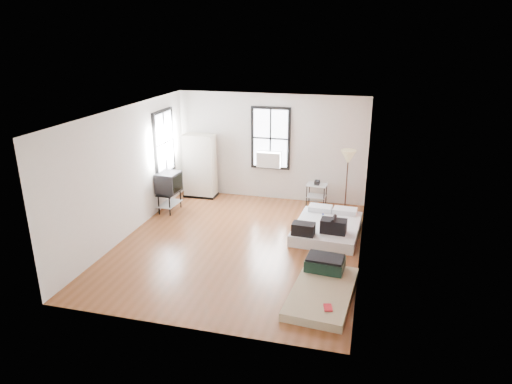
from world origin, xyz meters
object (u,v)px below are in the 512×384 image
(mattress_main, at_px, (327,227))
(tv_stand, at_px, (169,184))
(wardrobe, at_px, (200,166))
(mattress_bare, at_px, (323,285))
(side_table, at_px, (317,189))
(floor_lamp, at_px, (348,160))

(mattress_main, relative_size, tv_stand, 1.92)
(tv_stand, bearing_deg, wardrobe, 77.43)
(mattress_bare, bearing_deg, wardrobe, 137.89)
(mattress_main, distance_m, wardrobe, 4.04)
(mattress_main, height_order, tv_stand, tv_stand)
(wardrobe, bearing_deg, mattress_main, -24.93)
(mattress_bare, height_order, side_table, side_table)
(tv_stand, bearing_deg, mattress_main, -3.19)
(mattress_main, bearing_deg, side_table, 107.96)
(wardrobe, relative_size, floor_lamp, 1.03)
(mattress_main, relative_size, side_table, 2.87)
(mattress_main, relative_size, wardrobe, 1.13)
(side_table, xyz_separation_m, floor_lamp, (0.77, -0.57, 0.96))
(side_table, bearing_deg, tv_stand, -159.37)
(mattress_main, xyz_separation_m, side_table, (-0.46, 1.74, 0.29))
(wardrobe, bearing_deg, side_table, 1.12)
(mattress_bare, distance_m, tv_stand, 5.07)
(wardrobe, xyz_separation_m, tv_stand, (-0.34, -1.25, -0.13))
(wardrobe, xyz_separation_m, side_table, (3.16, 0.07, -0.40))
(mattress_main, bearing_deg, tv_stand, 177.15)
(mattress_main, height_order, mattress_bare, mattress_main)
(side_table, bearing_deg, wardrobe, -178.73)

